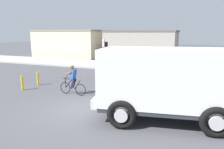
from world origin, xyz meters
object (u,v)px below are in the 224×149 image
(cyclist, at_px, (73,80))
(bollard_far, at_px, (38,79))
(bollard_near, at_px, (22,83))
(truck_foreground, at_px, (166,80))
(traffic_light_pole, at_px, (104,61))
(car_white_mid, at_px, (150,67))

(cyclist, relative_size, bollard_far, 1.92)
(cyclist, height_order, bollard_near, cyclist)
(truck_foreground, xyz_separation_m, cyclist, (-5.38, 1.64, -0.80))
(traffic_light_pole, distance_m, car_white_mid, 6.82)
(cyclist, distance_m, bollard_near, 3.47)
(traffic_light_pole, xyz_separation_m, car_white_mid, (1.08, 6.62, -1.25))
(truck_foreground, height_order, bollard_near, truck_foreground)
(traffic_light_pole, bearing_deg, truck_foreground, -24.33)
(car_white_mid, relative_size, bollard_near, 4.63)
(traffic_light_pole, relative_size, car_white_mid, 0.77)
(truck_foreground, height_order, car_white_mid, truck_foreground)
(cyclist, relative_size, traffic_light_pole, 0.54)
(bollard_near, bearing_deg, truck_foreground, -8.42)
(car_white_mid, height_order, bollard_near, car_white_mid)
(bollard_far, bearing_deg, cyclist, -17.20)
(cyclist, distance_m, traffic_light_pole, 2.37)
(truck_foreground, xyz_separation_m, traffic_light_pole, (-3.35, 1.51, 0.40))
(traffic_light_pole, bearing_deg, cyclist, 176.41)
(truck_foreground, distance_m, bollard_far, 9.30)
(bollard_near, bearing_deg, cyclist, 5.63)
(car_white_mid, bearing_deg, bollard_far, -140.34)
(car_white_mid, xyz_separation_m, bollard_far, (-6.55, -5.43, -0.37))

